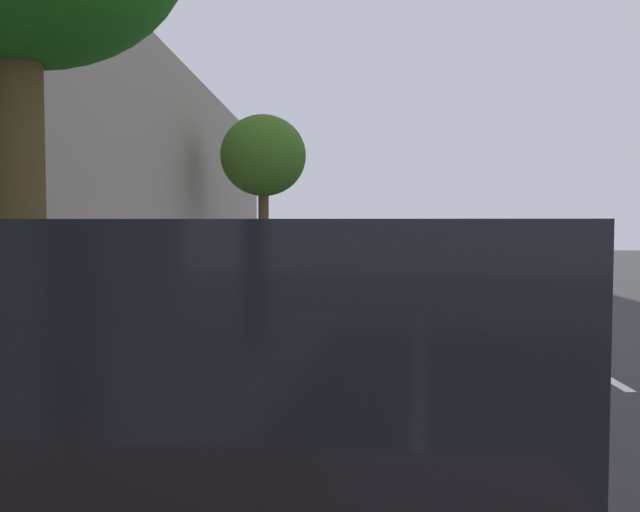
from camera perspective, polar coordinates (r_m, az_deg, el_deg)
name	(u,v)px	position (r m, az deg, el deg)	size (l,w,h in m)	color
ground	(356,324)	(12.83, 3.21, -6.00)	(71.48, 71.48, 0.00)	#323232
sidewalk	(191,320)	(13.15, -11.27, -5.55)	(3.09, 44.68, 0.13)	#9995A1
curb_edge	(273,320)	(12.89, -4.18, -5.67)	(0.16, 44.68, 0.13)	gray
lane_stripe_centre	(511,323)	(13.51, 16.49, -5.66)	(0.14, 44.20, 0.01)	white
lane_stripe_bike_edge	(347,324)	(12.83, 2.40, -5.99)	(0.12, 44.68, 0.01)	white
building_facade	(99,157)	(13.59, -18.87, 8.26)	(0.50, 44.68, 6.58)	gray
parked_pickup_green_nearest	(333,255)	(22.09, 1.19, 0.07)	(2.32, 5.42, 1.95)	#1E512D
parked_suv_dark_blue_second	(325,286)	(9.94, 0.48, -2.63)	(1.98, 4.71, 1.99)	navy
parked_suv_red_mid	(294,435)	(3.03, -2.33, -15.47)	(2.19, 4.81, 1.99)	maroon
bicycle_at_curb	(303,292)	(15.24, -1.50, -3.16)	(1.74, 0.46, 0.76)	black
cyclist_with_backpack	(295,261)	(15.65, -2.23, -0.44)	(0.42, 0.62, 1.75)	#C6B284
street_tree_near_cyclist	(263,157)	(20.19, -5.02, 8.68)	(2.63, 2.63, 5.18)	brown
pedestrian_on_phone	(232,252)	(19.63, -7.79, 0.31)	(0.61, 0.29, 1.72)	black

